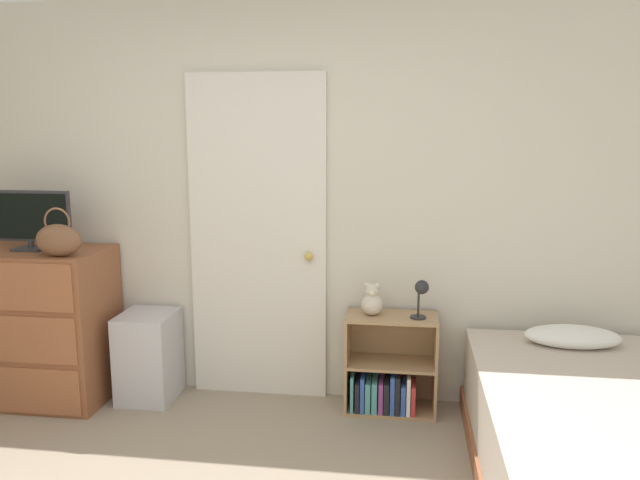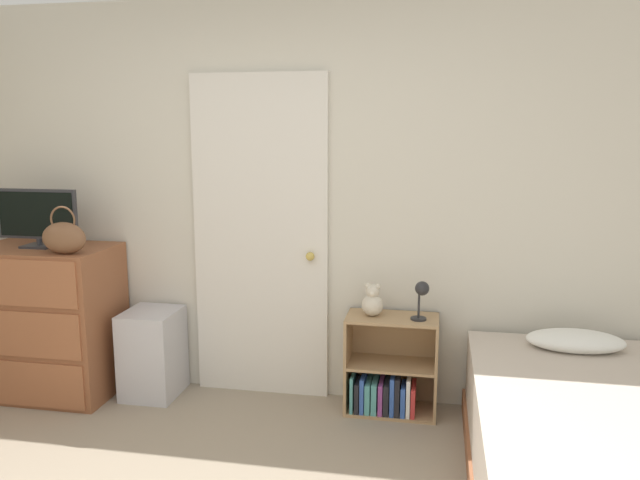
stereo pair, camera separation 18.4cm
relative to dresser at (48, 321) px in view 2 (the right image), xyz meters
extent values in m
cube|color=beige|center=(1.52, 0.33, 0.78)|extent=(10.00, 0.06, 2.55)
cube|color=silver|center=(1.39, 0.28, 0.55)|extent=(0.89, 0.04, 2.09)
sphere|color=gold|center=(1.73, 0.23, 0.45)|extent=(0.06, 0.06, 0.06)
cube|color=brown|center=(0.00, 0.00, 0.00)|extent=(0.88, 0.55, 0.99)
cube|color=#9D5B39|center=(0.00, -0.28, -0.33)|extent=(0.81, 0.01, 0.29)
cube|color=#9D5B39|center=(0.00, -0.28, 0.00)|extent=(0.81, 0.01, 0.29)
cube|color=#9D5B39|center=(0.00, -0.28, 0.33)|extent=(0.81, 0.01, 0.29)
cube|color=#2D2D33|center=(-0.01, 0.00, 0.50)|extent=(0.19, 0.16, 0.01)
cylinder|color=#2D2D33|center=(-0.01, 0.00, 0.53)|extent=(0.04, 0.04, 0.04)
cube|color=#2D2D33|center=(-0.01, 0.00, 0.71)|extent=(0.56, 0.02, 0.32)
cube|color=black|center=(-0.01, -0.01, 0.71)|extent=(0.52, 0.01, 0.29)
ellipsoid|color=brown|center=(0.28, -0.17, 0.59)|extent=(0.28, 0.13, 0.20)
torus|color=brown|center=(0.28, -0.17, 0.71)|extent=(0.17, 0.01, 0.17)
cube|color=silver|center=(0.69, 0.09, -0.21)|extent=(0.34, 0.38, 0.57)
cube|color=tan|center=(1.99, 0.13, -0.19)|extent=(0.02, 0.30, 0.61)
cube|color=tan|center=(2.53, 0.13, -0.19)|extent=(0.02, 0.30, 0.61)
cube|color=tan|center=(2.26, 0.13, -0.49)|extent=(0.53, 0.30, 0.02)
cube|color=tan|center=(2.26, 0.13, -0.19)|extent=(0.53, 0.30, 0.02)
cube|color=tan|center=(2.26, 0.13, 0.11)|extent=(0.53, 0.30, 0.02)
cube|color=tan|center=(2.26, 0.28, -0.19)|extent=(0.56, 0.01, 0.61)
cube|color=teal|center=(2.03, 0.09, -0.36)|extent=(0.02, 0.20, 0.23)
cube|color=black|center=(2.06, 0.08, -0.38)|extent=(0.03, 0.17, 0.19)
cube|color=#3359B2|center=(2.09, 0.11, -0.37)|extent=(0.03, 0.24, 0.22)
cube|color=teal|center=(2.13, 0.11, -0.38)|extent=(0.03, 0.23, 0.19)
cube|color=teal|center=(2.17, 0.12, -0.38)|extent=(0.03, 0.24, 0.20)
cube|color=#8C3F8C|center=(2.21, 0.10, -0.38)|extent=(0.03, 0.21, 0.19)
cube|color=black|center=(2.24, 0.11, -0.38)|extent=(0.03, 0.22, 0.20)
cube|color=#3359B2|center=(2.28, 0.09, -0.36)|extent=(0.03, 0.19, 0.24)
cube|color=black|center=(2.31, 0.08, -0.36)|extent=(0.03, 0.18, 0.24)
cube|color=#3359B2|center=(2.34, 0.08, -0.39)|extent=(0.03, 0.17, 0.19)
cube|color=white|center=(2.37, 0.08, -0.36)|extent=(0.02, 0.16, 0.24)
cube|color=red|center=(2.40, 0.09, -0.39)|extent=(0.03, 0.20, 0.18)
sphere|color=beige|center=(2.14, 0.13, 0.19)|extent=(0.13, 0.13, 0.13)
sphere|color=beige|center=(2.14, 0.13, 0.27)|extent=(0.08, 0.08, 0.08)
sphere|color=silver|center=(2.14, 0.10, 0.27)|extent=(0.03, 0.03, 0.03)
sphere|color=beige|center=(2.11, 0.13, 0.30)|extent=(0.03, 0.03, 0.03)
sphere|color=beige|center=(2.17, 0.13, 0.30)|extent=(0.03, 0.03, 0.03)
cylinder|color=#262628|center=(2.42, 0.10, 0.12)|extent=(0.10, 0.10, 0.01)
cylinder|color=#262628|center=(2.42, 0.10, 0.21)|extent=(0.01, 0.01, 0.16)
sphere|color=#262628|center=(2.44, 0.09, 0.32)|extent=(0.09, 0.09, 0.09)
cube|color=beige|center=(3.30, -0.62, -0.18)|extent=(1.16, 1.75, 0.40)
ellipsoid|color=white|center=(3.30, 0.03, 0.07)|extent=(0.54, 0.28, 0.12)
camera|label=1|loc=(2.33, -3.58, 1.26)|focal=35.00mm
camera|label=2|loc=(2.51, -3.55, 1.26)|focal=35.00mm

